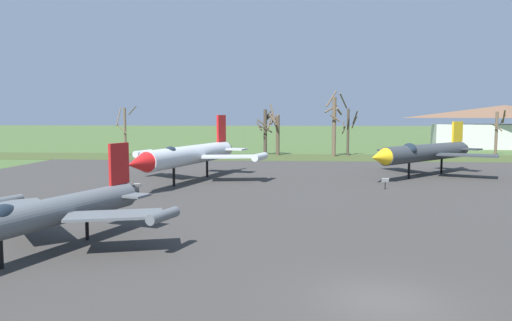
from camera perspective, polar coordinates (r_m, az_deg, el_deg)
ground_plane at (r=16.63m, az=14.61°, el=-15.79°), size 600.00×600.00×0.00m
asphalt_apron at (r=34.17m, az=9.16°, el=-4.80°), size 71.37×60.87×0.05m
grass_verge_strip at (r=70.28m, az=6.69°, el=0.35°), size 131.37×12.00×0.06m
jet_fighter_front_left at (r=50.18m, az=19.13°, el=0.92°), size 13.63×14.17×5.39m
info_placard_front_left at (r=40.61m, az=14.92°, el=-2.50°), size 0.59×0.25×0.95m
jet_fighter_front_right at (r=43.78m, az=-7.87°, el=0.67°), size 12.94×17.90×6.06m
info_placard_front_right at (r=37.23m, az=-13.64°, el=-3.15°), size 0.57×0.28×0.95m
jet_fighter_rear_center at (r=22.57m, az=-23.65°, el=-5.68°), size 9.86×12.64×4.55m
bare_tree_far_left at (r=76.78m, az=-15.13°, el=3.58°), size 3.05×3.06×7.57m
bare_tree_left_of_center at (r=75.14m, az=1.07°, el=3.64°), size 2.66×2.62×7.01m
bare_tree_center at (r=73.72m, az=2.38°, el=3.51°), size 1.86×2.95×7.81m
bare_tree_right_of_center at (r=72.34m, az=9.19°, el=4.38°), size 3.36×3.38×9.74m
bare_tree_far_right at (r=74.66m, az=10.80°, el=3.50°), size 2.31×2.26×7.09m
bare_tree_backdrop_extra at (r=82.68m, az=26.46°, el=3.13°), size 2.14×2.18×7.00m
visitor_building at (r=100.92m, az=27.06°, el=3.49°), size 26.82×12.82×8.01m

